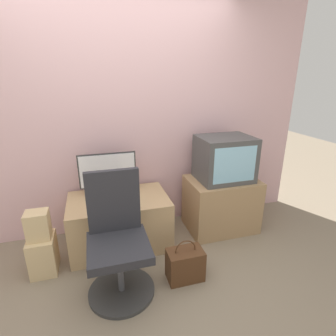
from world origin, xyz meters
TOP-DOWN VIEW (x-y plane):
  - ground_plane at (0.00, 0.00)m, footprint 12.00×12.00m
  - wall_back at (0.00, 1.32)m, footprint 4.40×0.05m
  - desk at (-0.09, 0.93)m, footprint 1.01×0.63m
  - side_stand at (1.08, 0.93)m, footprint 0.78×0.54m
  - main_monitor at (-0.16, 1.09)m, footprint 0.59×0.18m
  - keyboard at (-0.18, 0.88)m, footprint 0.31×0.10m
  - mouse at (0.03, 0.85)m, footprint 0.05×0.04m
  - crt_tv at (1.09, 0.93)m, footprint 0.58×0.47m
  - office_chair at (-0.17, 0.31)m, footprint 0.55×0.55m
  - cardboard_box_lower at (-0.81, 0.71)m, footprint 0.23×0.27m
  - cardboard_box_upper at (-0.81, 0.71)m, footprint 0.19×0.17m
  - handbag at (0.40, 0.25)m, footprint 0.32×0.20m

SIDE VIEW (x-z plane):
  - ground_plane at x=0.00m, z-range 0.00..0.00m
  - handbag at x=0.40m, z-range -0.05..0.34m
  - cardboard_box_lower at x=-0.81m, z-range 0.00..0.35m
  - desk at x=-0.09m, z-range 0.00..0.54m
  - side_stand at x=1.08m, z-range 0.00..0.62m
  - office_chair at x=-0.17m, z-range -0.08..0.94m
  - cardboard_box_upper at x=-0.81m, z-range 0.35..0.61m
  - keyboard at x=-0.18m, z-range 0.54..0.55m
  - mouse at x=0.03m, z-range 0.54..0.57m
  - main_monitor at x=-0.16m, z-range 0.54..0.99m
  - crt_tv at x=1.09m, z-range 0.62..1.10m
  - wall_back at x=0.00m, z-range 0.00..2.60m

